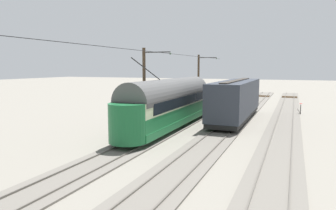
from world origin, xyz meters
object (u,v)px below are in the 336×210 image
at_px(vintage_streetcar, 170,102).
at_px(catenary_pole_foreground, 199,79).
at_px(switch_stand, 300,108).
at_px(catenary_pole_mid_near, 145,86).
at_px(boxcar_adjacent, 236,99).

relative_size(vintage_streetcar, catenary_pole_foreground, 2.46).
bearing_deg(vintage_streetcar, switch_stand, -129.07).
bearing_deg(catenary_pole_mid_near, catenary_pole_foreground, -90.00).
height_order(catenary_pole_foreground, catenary_pole_mid_near, same).
height_order(boxcar_adjacent, catenary_pole_foreground, catenary_pole_foreground).
xyz_separation_m(vintage_streetcar, switch_stand, (-10.57, -13.02, -1.56)).
distance_m(boxcar_adjacent, catenary_pole_foreground, 12.79).
relative_size(catenary_pole_foreground, catenary_pole_mid_near, 1.00).
bearing_deg(catenary_pole_mid_near, vintage_streetcar, 179.33).
relative_size(catenary_pole_foreground, switch_stand, 5.63).
relative_size(boxcar_adjacent, switch_stand, 11.22).
xyz_separation_m(boxcar_adjacent, switch_stand, (-6.01, -6.94, -1.46)).
xyz_separation_m(boxcar_adjacent, catenary_pole_mid_near, (6.99, 6.04, 1.47)).
height_order(catenary_pole_mid_near, switch_stand, catenary_pole_mid_near).
xyz_separation_m(vintage_streetcar, catenary_pole_mid_near, (2.42, -0.03, 1.37)).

